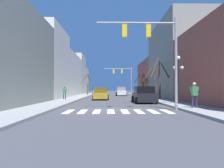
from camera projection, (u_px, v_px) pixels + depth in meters
ground_plane at (117, 109)px, 15.76m from camera, size 240.00×240.00×0.00m
sidewalk_left at (40, 108)px, 15.69m from camera, size 2.58×90.00×0.15m
sidewalk_right at (193, 108)px, 15.84m from camera, size 2.58×90.00×0.15m
building_row_left at (56, 72)px, 37.78m from camera, size 6.00×56.83×9.67m
building_row_right at (177, 68)px, 33.47m from camera, size 6.00×46.50×11.36m
crosswalk_stripes at (118, 111)px, 13.95m from camera, size 6.75×2.60×0.01m
traffic_signal_near at (154, 44)px, 14.85m from camera, size 5.50×0.28×6.34m
traffic_signal_far at (123, 75)px, 44.55m from camera, size 5.66×0.28×5.88m
street_lamp_right_corner at (178, 70)px, 19.13m from camera, size 0.95×0.36×4.19m
car_driving_away_lane at (101, 94)px, 28.58m from camera, size 2.07×4.56×1.54m
car_driving_toward_lane at (121, 92)px, 43.85m from camera, size 2.03×4.53×1.77m
car_at_intersection at (98, 91)px, 48.24m from camera, size 2.03×4.42×1.73m
car_parked_right_mid at (144, 95)px, 22.49m from camera, size 2.20×4.87×1.68m
pedestrian_on_right_sidewalk at (150, 91)px, 28.81m from camera, size 0.35×0.67×1.62m
pedestrian_near_right_corner at (194, 93)px, 15.01m from camera, size 0.75×0.30×1.75m
pedestrian_on_left_sidewalk at (65, 92)px, 26.72m from camera, size 0.66×0.29×1.54m
street_tree_left_near at (143, 84)px, 38.24m from camera, size 2.34×2.69×4.63m
street_tree_right_near at (88, 86)px, 45.23m from camera, size 2.42×1.72×4.38m
street_tree_right_far at (158, 78)px, 27.60m from camera, size 2.95×2.22×5.32m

